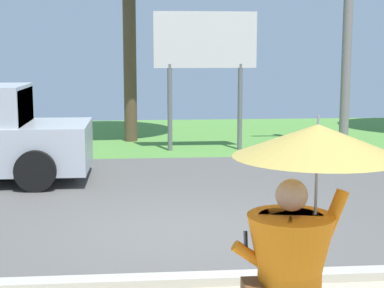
% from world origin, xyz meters
% --- Properties ---
extents(ground_plane, '(40.00, 22.00, 0.20)m').
position_xyz_m(ground_plane, '(0.00, 2.95, -0.05)').
color(ground_plane, '#565451').
extents(monk_pedestrian, '(1.15, 1.15, 2.13)m').
position_xyz_m(monk_pedestrian, '(0.40, -4.49, 1.16)').
color(monk_pedestrian, orange).
rests_on(monk_pedestrian, ground_plane).
extents(utility_pole, '(1.80, 0.24, 7.09)m').
position_xyz_m(utility_pole, '(4.62, 6.80, 3.72)').
color(utility_pole, gray).
rests_on(utility_pole, ground_plane).
extents(roadside_billboard, '(2.60, 0.12, 3.50)m').
position_xyz_m(roadside_billboard, '(1.06, 7.09, 2.55)').
color(roadside_billboard, slate).
rests_on(roadside_billboard, ground_plane).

